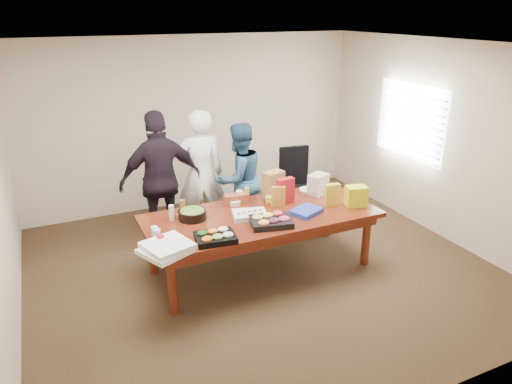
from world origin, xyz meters
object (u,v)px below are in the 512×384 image
salad_bowl (192,215)px  conference_table (261,242)px  person_right (239,179)px  office_chair (300,188)px  person_center (200,174)px  sheet_cake (250,215)px

salad_bowl → conference_table: bearing=-15.0°
person_right → office_chair: bearing=161.7°
conference_table → salad_bowl: 0.93m
person_center → salad_bowl: bearing=73.2°
conference_table → person_center: person_center is taller
person_right → sheet_cake: (-0.35, -1.16, -0.02)m
office_chair → person_right: 1.01m
sheet_cake → conference_table: bearing=27.9°
person_right → salad_bowl: bearing=27.9°
person_center → person_right: size_ratio=1.13×
sheet_cake → person_center: bearing=112.3°
office_chair → salad_bowl: (-1.95, -0.85, 0.26)m
person_right → sheet_cake: 1.21m
conference_table → person_center: (-0.34, 1.25, 0.54)m
person_center → salad_bowl: (-0.45, -1.03, -0.11)m
person_center → sheet_cake: 1.30m
sheet_cake → person_right: bearing=87.7°
conference_table → person_right: person_right is taller
person_right → sheet_cake: bearing=58.2°
person_right → salad_bowl: (-0.98, -0.90, -0.00)m
conference_table → person_right: bearing=80.7°
office_chair → person_center: size_ratio=0.59×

